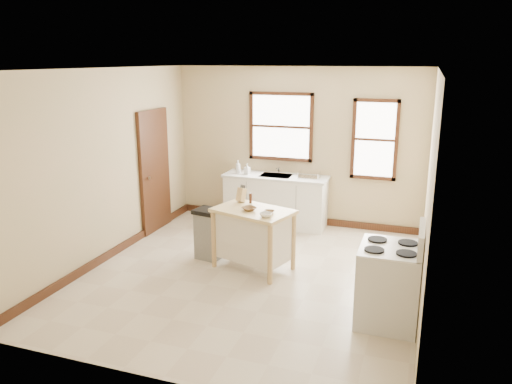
# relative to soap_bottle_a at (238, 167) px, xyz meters

# --- Properties ---
(floor) EXTENTS (5.00, 5.00, 0.00)m
(floor) POSITION_rel_soap_bottle_a_xyz_m (1.00, -2.15, -1.04)
(floor) COLOR beige
(floor) RESTS_ON ground
(ceiling) EXTENTS (5.00, 5.00, 0.00)m
(ceiling) POSITION_rel_soap_bottle_a_xyz_m (1.00, -2.15, 1.76)
(ceiling) COLOR white
(ceiling) RESTS_ON ground
(wall_back) EXTENTS (4.50, 0.04, 2.80)m
(wall_back) POSITION_rel_soap_bottle_a_xyz_m (1.00, 0.35, 0.36)
(wall_back) COLOR tan
(wall_back) RESTS_ON ground
(wall_left) EXTENTS (0.04, 5.00, 2.80)m
(wall_left) POSITION_rel_soap_bottle_a_xyz_m (-1.25, -2.15, 0.36)
(wall_left) COLOR tan
(wall_left) RESTS_ON ground
(wall_right) EXTENTS (0.04, 5.00, 2.80)m
(wall_right) POSITION_rel_soap_bottle_a_xyz_m (3.25, -2.15, 0.36)
(wall_right) COLOR tan
(wall_right) RESTS_ON ground
(window_main) EXTENTS (1.17, 0.06, 1.22)m
(window_main) POSITION_rel_soap_bottle_a_xyz_m (0.70, 0.33, 0.71)
(window_main) COLOR #34190E
(window_main) RESTS_ON wall_back
(window_side) EXTENTS (0.77, 0.06, 1.37)m
(window_side) POSITION_rel_soap_bottle_a_xyz_m (2.35, 0.33, 0.56)
(window_side) COLOR #34190E
(window_side) RESTS_ON wall_back
(door_left) EXTENTS (0.06, 0.90, 2.10)m
(door_left) POSITION_rel_soap_bottle_a_xyz_m (-1.21, -0.85, 0.01)
(door_left) COLOR #34190E
(door_left) RESTS_ON ground
(baseboard_back) EXTENTS (4.50, 0.04, 0.12)m
(baseboard_back) POSITION_rel_soap_bottle_a_xyz_m (1.00, 0.32, -0.98)
(baseboard_back) COLOR #34190E
(baseboard_back) RESTS_ON ground
(baseboard_left) EXTENTS (0.04, 5.00, 0.12)m
(baseboard_left) POSITION_rel_soap_bottle_a_xyz_m (-1.22, -2.15, -0.98)
(baseboard_left) COLOR #34190E
(baseboard_left) RESTS_ON ground
(sink_counter) EXTENTS (1.86, 0.62, 0.92)m
(sink_counter) POSITION_rel_soap_bottle_a_xyz_m (0.70, 0.05, -0.58)
(sink_counter) COLOR white
(sink_counter) RESTS_ON ground
(faucet) EXTENTS (0.03, 0.03, 0.22)m
(faucet) POSITION_rel_soap_bottle_a_xyz_m (0.70, 0.23, -0.01)
(faucet) COLOR silver
(faucet) RESTS_ON sink_counter
(soap_bottle_a) EXTENTS (0.10, 0.10, 0.23)m
(soap_bottle_a) POSITION_rel_soap_bottle_a_xyz_m (0.00, 0.00, 0.00)
(soap_bottle_a) COLOR #B2B2B2
(soap_bottle_a) RESTS_ON sink_counter
(soap_bottle_b) EXTENTS (0.11, 0.11, 0.19)m
(soap_bottle_b) POSITION_rel_soap_bottle_a_xyz_m (0.18, -0.01, -0.02)
(soap_bottle_b) COLOR #B2B2B2
(soap_bottle_b) RESTS_ON sink_counter
(dish_rack) EXTENTS (0.37, 0.28, 0.09)m
(dish_rack) POSITION_rel_soap_bottle_a_xyz_m (1.30, 0.07, -0.07)
(dish_rack) COLOR silver
(dish_rack) RESTS_ON sink_counter
(kitchen_island) EXTENTS (1.23, 0.97, 0.88)m
(kitchen_island) POSITION_rel_soap_bottle_a_xyz_m (0.96, -1.91, -0.60)
(kitchen_island) COLOR #DEBB83
(kitchen_island) RESTS_ON ground
(knife_block) EXTENTS (0.13, 0.13, 0.20)m
(knife_block) POSITION_rel_soap_bottle_a_xyz_m (0.66, -1.60, -0.05)
(knife_block) COLOR tan
(knife_block) RESTS_ON kitchen_island
(pepper_grinder) EXTENTS (0.06, 0.06, 0.15)m
(pepper_grinder) POSITION_rel_soap_bottle_a_xyz_m (0.81, -1.62, -0.08)
(pepper_grinder) COLOR #401F11
(pepper_grinder) RESTS_ON kitchen_island
(bowl_a) EXTENTS (0.27, 0.27, 0.05)m
(bowl_a) POSITION_rel_soap_bottle_a_xyz_m (0.92, -1.97, -0.13)
(bowl_a) COLOR brown
(bowl_a) RESTS_ON kitchen_island
(bowl_b) EXTENTS (0.16, 0.16, 0.04)m
(bowl_b) POSITION_rel_soap_bottle_a_xyz_m (1.22, -2.01, -0.14)
(bowl_b) COLOR brown
(bowl_b) RESTS_ON kitchen_island
(bowl_c) EXTENTS (0.23, 0.23, 0.05)m
(bowl_c) POSITION_rel_soap_bottle_a_xyz_m (1.23, -2.18, -0.13)
(bowl_c) COLOR silver
(bowl_c) RESTS_ON kitchen_island
(trash_bin) EXTENTS (0.44, 0.39, 0.77)m
(trash_bin) POSITION_rel_soap_bottle_a_xyz_m (0.20, -1.77, -0.65)
(trash_bin) COLOR gray
(trash_bin) RESTS_ON ground
(gas_stove) EXTENTS (0.73, 0.74, 1.18)m
(gas_stove) POSITION_rel_soap_bottle_a_xyz_m (2.90, -2.84, -0.45)
(gas_stove) COLOR silver
(gas_stove) RESTS_ON ground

